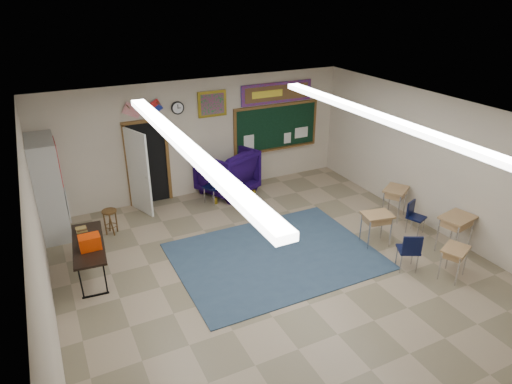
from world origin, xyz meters
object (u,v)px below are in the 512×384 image
wingback_armchair (227,172)px  wooden_stool (111,222)px  folding_table (91,257)px  student_desk_front_left (376,227)px  student_desk_front_right (394,201)px

wingback_armchair → wooden_stool: size_ratio=2.31×
folding_table → wooden_stool: 1.58m
wingback_armchair → wooden_stool: wingback_armchair is taller
wooden_stool → wingback_armchair: bearing=15.4°
folding_table → student_desk_front_left: bearing=-10.2°
folding_table → wingback_armchair: bearing=36.7°
student_desk_front_left → student_desk_front_right: (1.21, 0.79, 0.01)m
wingback_armchair → wooden_stool: 3.32m
wingback_armchair → wooden_stool: (-3.19, -0.88, -0.30)m
student_desk_front_left → folding_table: size_ratio=0.42×
wooden_stool → student_desk_front_left: bearing=-31.0°
student_desk_front_right → wooden_stool: student_desk_front_right is taller
wingback_armchair → folding_table: (-3.81, -2.34, -0.22)m
student_desk_front_right → wooden_stool: 6.55m
wooden_stool → folding_table: bearing=-113.1°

